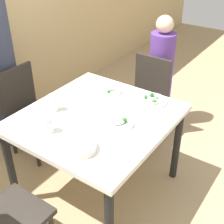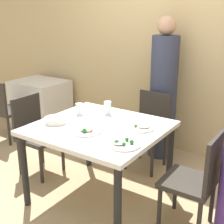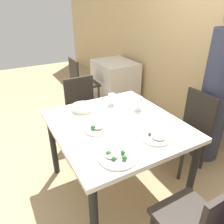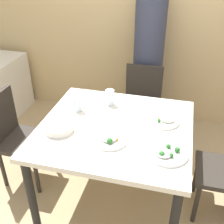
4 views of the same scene
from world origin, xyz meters
The scene contains 14 objects.
ground_plane centered at (0.00, 0.00, 0.00)m, with size 10.00×10.00×0.00m, color tan.
dining_table centered at (0.00, 0.00, 0.66)m, with size 1.12×1.05×0.74m.
chair_adult_spot centered at (0.07, 0.86, 0.46)m, with size 0.40×0.40×0.85m.
chair_child_spot centered at (0.90, 0.07, 0.46)m, with size 0.40×0.40×0.85m.
chair_empty_left centered at (-0.90, 0.05, 0.46)m, with size 0.40×0.40×0.85m.
person_child centered at (1.20, 0.07, 0.56)m, with size 0.25×0.25×1.21m.
bowl_curry centered at (-0.38, -0.16, 0.77)m, with size 0.21×0.21×0.05m.
plate_rice_adult centered at (0.35, 0.15, 0.76)m, with size 0.23×0.23×0.04m.
plate_rice_child centered at (0.40, -0.24, 0.76)m, with size 0.27×0.27×0.06m.
plate_noodles centered at (0.01, -0.19, 0.76)m, with size 0.24×0.24×0.06m.
glass_water_tall centered at (-0.35, 0.15, 0.80)m, with size 0.07×0.07×0.11m.
glass_water_short centered at (-0.12, 0.31, 0.81)m, with size 0.07×0.07×0.13m.
napkin_folded centered at (-0.09, -0.39, 0.75)m, with size 0.14×0.14×0.01m.
fork_steel centered at (-0.25, 0.01, 0.75)m, with size 0.18×0.04×0.01m.
Camera 1 is at (-1.54, -1.21, 2.00)m, focal length 50.00 mm.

